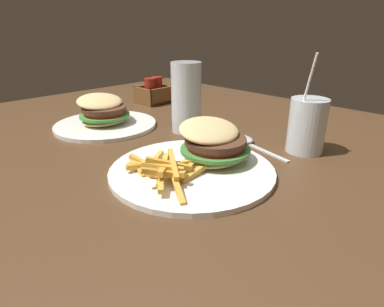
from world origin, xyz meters
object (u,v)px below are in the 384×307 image
(juice_glass, at_px, (307,128))
(beer_glass, at_px, (186,100))
(condiment_caddy, at_px, (154,93))
(spoon, at_px, (245,140))
(meal_plate_far, at_px, (104,117))
(meal_plate_near, at_px, (201,156))

(juice_glass, bearing_deg, beer_glass, 106.17)
(condiment_caddy, bearing_deg, beer_glass, -114.23)
(beer_glass, height_order, spoon, beer_glass)
(spoon, bearing_deg, beer_glass, 24.45)
(condiment_caddy, bearing_deg, spoon, -102.60)
(meal_plate_far, bearing_deg, beer_glass, -54.83)
(juice_glass, height_order, meal_plate_far, juice_glass)
(juice_glass, distance_m, meal_plate_far, 0.52)
(juice_glass, bearing_deg, meal_plate_far, 114.36)
(juice_glass, relative_size, condiment_caddy, 2.10)
(juice_glass, bearing_deg, meal_plate_near, 156.83)
(beer_glass, bearing_deg, spoon, -78.76)
(beer_glass, bearing_deg, juice_glass, -73.83)
(meal_plate_near, distance_m, meal_plate_far, 0.37)
(meal_plate_near, xyz_separation_m, beer_glass, (0.14, 0.19, 0.06))
(spoon, distance_m, meal_plate_far, 0.39)
(spoon, height_order, meal_plate_far, meal_plate_far)
(meal_plate_near, xyz_separation_m, meal_plate_far, (0.01, 0.37, 0.00))
(meal_plate_near, height_order, spoon, meal_plate_near)
(meal_plate_near, height_order, juice_glass, juice_glass)
(beer_glass, distance_m, condiment_caddy, 0.34)
(meal_plate_far, bearing_deg, meal_plate_near, -92.07)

